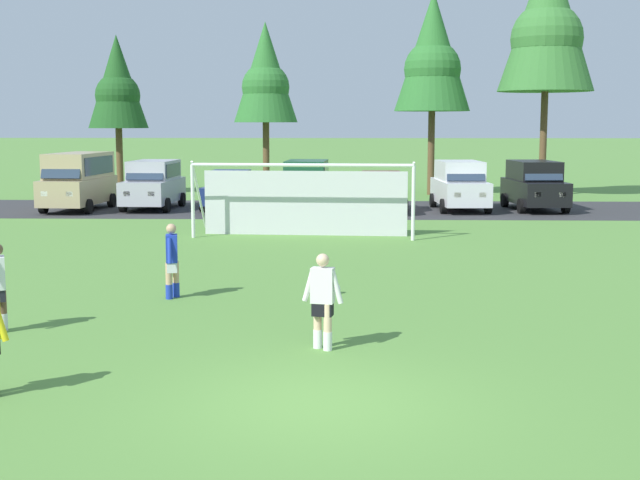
# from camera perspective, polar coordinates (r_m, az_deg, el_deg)

# --- Properties ---
(ground_plane) EXTENTS (400.00, 400.00, 0.00)m
(ground_plane) POSITION_cam_1_polar(r_m,az_deg,el_deg) (26.64, 1.03, -0.51)
(ground_plane) COLOR #598C3D
(parking_lot_strip) EXTENTS (52.00, 8.40, 0.01)m
(parking_lot_strip) POSITION_cam_1_polar(r_m,az_deg,el_deg) (38.55, 1.29, 2.04)
(parking_lot_strip) COLOR #333335
(parking_lot_strip) RESTS_ON ground
(soccer_ball) EXTENTS (0.22, 0.22, 0.22)m
(soccer_ball) POSITION_cam_1_polar(r_m,az_deg,el_deg) (19.47, 1.04, -3.23)
(soccer_ball) COLOR white
(soccer_ball) RESTS_ON ground
(soccer_goal) EXTENTS (7.53, 2.41, 2.57)m
(soccer_goal) POSITION_cam_1_polar(r_m,az_deg,el_deg) (29.29, -1.04, 2.78)
(soccer_goal) COLOR white
(soccer_goal) RESTS_ON ground
(player_striker_near) EXTENTS (0.30, 0.75, 1.64)m
(player_striker_near) POSITION_cam_1_polar(r_m,az_deg,el_deg) (19.13, -9.72, -1.37)
(player_striker_near) COLOR tan
(player_striker_near) RESTS_ON ground
(player_midfield_center) EXTENTS (0.72, 0.31, 1.64)m
(player_midfield_center) POSITION_cam_1_polar(r_m,az_deg,el_deg) (14.60, 0.17, -4.07)
(player_midfield_center) COLOR beige
(player_midfield_center) RESTS_ON ground
(parked_car_slot_far_left) EXTENTS (2.42, 4.91, 2.52)m
(parked_car_slot_far_left) POSITION_cam_1_polar(r_m,az_deg,el_deg) (39.47, -15.62, 3.84)
(parked_car_slot_far_left) COLOR tan
(parked_car_slot_far_left) RESTS_ON ground
(parked_car_slot_left) EXTENTS (2.27, 4.67, 2.16)m
(parked_car_slot_left) POSITION_cam_1_polar(r_m,az_deg,el_deg) (39.25, -10.92, 3.63)
(parked_car_slot_left) COLOR #B2B2BC
(parked_car_slot_left) RESTS_ON ground
(parked_car_slot_center_left) EXTENTS (2.17, 4.27, 1.72)m
(parked_car_slot_center_left) POSITION_cam_1_polar(r_m,az_deg,el_deg) (38.69, -6.00, 3.32)
(parked_car_slot_center_left) COLOR navy
(parked_car_slot_center_left) RESTS_ON ground
(parked_car_slot_center) EXTENTS (2.30, 4.68, 2.16)m
(parked_car_slot_center) POSITION_cam_1_polar(r_m,az_deg,el_deg) (38.60, -0.91, 3.70)
(parked_car_slot_center) COLOR #194C2D
(parked_car_slot_center) RESTS_ON ground
(parked_car_slot_center_right) EXTENTS (2.08, 4.22, 1.72)m
(parked_car_slot_center_right) POSITION_cam_1_polar(r_m,az_deg,el_deg) (37.54, 4.10, 3.21)
(parked_car_slot_center_right) COLOR maroon
(parked_car_slot_center_right) RESTS_ON ground
(parked_car_slot_right) EXTENTS (2.34, 4.70, 2.16)m
(parked_car_slot_right) POSITION_cam_1_polar(r_m,az_deg,el_deg) (38.50, 9.20, 3.60)
(parked_car_slot_right) COLOR silver
(parked_car_slot_right) RESTS_ON ground
(parked_car_slot_far_right) EXTENTS (2.38, 4.72, 2.16)m
(parked_car_slot_far_right) POSITION_cam_1_polar(r_m,az_deg,el_deg) (39.27, 13.94, 3.55)
(parked_car_slot_far_right) COLOR black
(parked_car_slot_far_right) RESTS_ON ground
(tree_left_edge) EXTENTS (3.19, 3.19, 8.50)m
(tree_left_edge) POSITION_cam_1_polar(r_m,az_deg,el_deg) (48.38, -13.20, 9.91)
(tree_left_edge) COLOR brown
(tree_left_edge) RESTS_ON ground
(tree_mid_left) EXTENTS (3.47, 3.47, 9.25)m
(tree_mid_left) POSITION_cam_1_polar(r_m,az_deg,el_deg) (47.82, -3.61, 10.74)
(tree_mid_left) COLOR brown
(tree_mid_left) RESTS_ON ground
(tree_center_back) EXTENTS (4.00, 4.00, 10.66)m
(tree_center_back) POSITION_cam_1_polar(r_m,az_deg,el_deg) (46.84, 7.44, 11.95)
(tree_center_back) COLOR brown
(tree_center_back) RESTS_ON ground
(tree_mid_right) EXTENTS (4.89, 4.89, 13.04)m
(tree_mid_right) POSITION_cam_1_polar(r_m,az_deg,el_deg) (46.96, 14.74, 13.78)
(tree_mid_right) COLOR brown
(tree_mid_right) RESTS_ON ground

